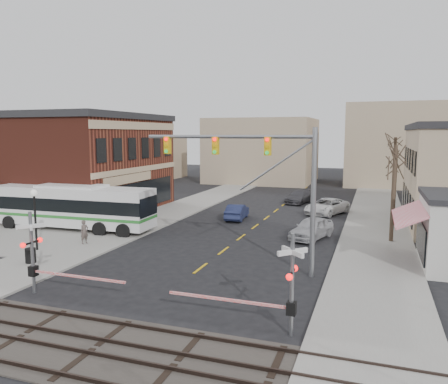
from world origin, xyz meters
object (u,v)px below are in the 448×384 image
at_px(pedestrian_far, 112,219).
at_px(car_c, 327,206).
at_px(traffic_signal_mast, 264,169).
at_px(rr_crossing_east, 281,285).
at_px(street_lamp, 35,206).
at_px(car_d, 299,197).
at_px(trash_bin, 31,255).
at_px(pedestrian_near, 84,232).
at_px(transit_bus, 73,206).
at_px(car_b, 237,212).
at_px(car_a, 312,228).
at_px(rr_crossing_west, 39,254).

bearing_deg(pedestrian_far, car_c, 9.20).
xyz_separation_m(traffic_signal_mast, rr_crossing_east, (2.53, -7.32, -3.76)).
bearing_deg(traffic_signal_mast, street_lamp, -176.77).
xyz_separation_m(car_c, car_d, (-3.65, 6.01, -0.05)).
relative_size(trash_bin, pedestrian_far, 0.50).
relative_size(street_lamp, pedestrian_near, 2.42).
relative_size(traffic_signal_mast, car_c, 1.82).
distance_m(transit_bus, traffic_signal_mast, 18.22).
bearing_deg(transit_bus, car_b, 37.19).
bearing_deg(car_d, pedestrian_far, -107.45).
bearing_deg(car_a, street_lamp, -132.69).
bearing_deg(car_b, pedestrian_near, 54.46).
distance_m(rr_crossing_west, car_c, 28.10).
height_order(car_a, pedestrian_near, pedestrian_near).
bearing_deg(trash_bin, pedestrian_near, 87.51).
distance_m(street_lamp, car_b, 17.43).
relative_size(rr_crossing_east, car_a, 1.21).
relative_size(transit_bus, car_a, 2.91).
distance_m(rr_crossing_east, pedestrian_far, 20.90).
distance_m(rr_crossing_west, street_lamp, 8.42).
height_order(rr_crossing_east, trash_bin, rr_crossing_east).
height_order(car_b, pedestrian_near, pedestrian_near).
xyz_separation_m(transit_bus, car_c, (18.49, 13.63, -1.19)).
bearing_deg(rr_crossing_west, traffic_signal_mast, 36.83).
bearing_deg(pedestrian_near, traffic_signal_mast, -78.03).
xyz_separation_m(car_a, car_c, (0.00, 10.40, -0.04)).
bearing_deg(rr_crossing_west, car_c, 67.55).
height_order(transit_bus, car_d, transit_bus).
xyz_separation_m(rr_crossing_west, trash_bin, (-4.01, 3.63, -1.41)).
distance_m(traffic_signal_mast, rr_crossing_west, 12.11).
distance_m(trash_bin, pedestrian_far, 9.14).
bearing_deg(street_lamp, transit_bus, 107.84).
relative_size(street_lamp, car_d, 0.82).
height_order(car_a, car_b, car_a).
xyz_separation_m(trash_bin, car_c, (14.73, 22.32, 0.20)).
height_order(rr_crossing_east, street_lamp, street_lamp).
relative_size(car_c, car_d, 1.12).
distance_m(traffic_signal_mast, car_a, 10.07).
distance_m(transit_bus, rr_crossing_east, 23.30).
height_order(rr_crossing_west, car_d, rr_crossing_west).
height_order(pedestrian_near, pedestrian_far, pedestrian_far).
bearing_deg(traffic_signal_mast, car_c, 85.47).
relative_size(trash_bin, car_c, 0.16).
bearing_deg(street_lamp, car_c, 50.37).
bearing_deg(pedestrian_near, street_lamp, 159.23).
distance_m(rr_crossing_west, pedestrian_far, 13.53).
distance_m(car_c, pedestrian_near, 22.75).
bearing_deg(rr_crossing_west, street_lamp, 133.56).
height_order(rr_crossing_east, car_d, rr_crossing_east).
relative_size(transit_bus, car_c, 2.50).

